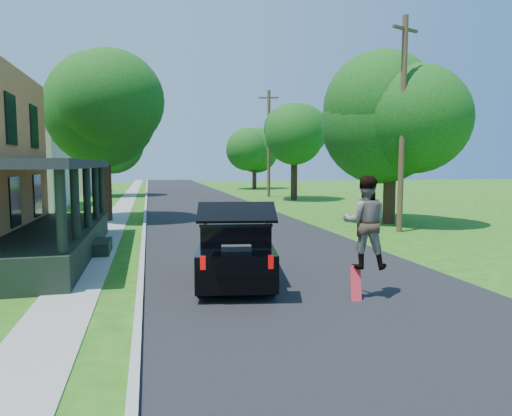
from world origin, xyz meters
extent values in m
plane|color=#1B5B12|center=(0.00, 0.00, 0.00)|extent=(140.00, 140.00, 0.00)
cube|color=black|center=(0.00, 20.00, 0.00)|extent=(8.00, 120.00, 0.02)
cube|color=#9A9B96|center=(-4.05, 20.00, 0.00)|extent=(0.15, 120.00, 0.12)
cube|color=#9A9991|center=(-5.60, 20.00, 0.00)|extent=(1.30, 120.00, 0.03)
cube|color=black|center=(-6.80, 6.00, 0.45)|extent=(2.40, 10.00, 0.90)
cube|color=#232326|center=(-6.80, 6.00, 3.00)|extent=(2.60, 10.30, 0.25)
cube|color=#B6B2A1|center=(-13.50, 24.00, 2.50)|extent=(8.00, 8.00, 5.00)
cube|color=#B6B2A1|center=(-13.50, 40.00, 2.50)|extent=(8.00, 8.00, 5.00)
pyramid|color=#232326|center=(-13.50, 40.00, 7.20)|extent=(12.78, 12.78, 2.20)
cube|color=black|center=(-1.66, 1.50, 0.63)|extent=(2.48, 4.51, 0.82)
cube|color=black|center=(-1.64, 1.64, 1.29)|extent=(2.07, 2.89, 0.53)
cube|color=black|center=(-1.64, 1.64, 1.58)|extent=(2.12, 2.98, 0.08)
cube|color=black|center=(-2.01, -0.56, 1.99)|extent=(1.78, 1.15, 0.37)
cube|color=#2D2D32|center=(-1.88, 0.24, 0.92)|extent=(0.77, 0.69, 0.44)
cube|color=silver|center=(-2.35, 1.76, 1.67)|extent=(0.45, 2.32, 0.06)
cube|color=silver|center=(-0.93, 1.52, 1.67)|extent=(0.45, 2.32, 0.06)
cube|color=#990505|center=(-2.72, -0.46, 0.92)|extent=(0.12, 0.08, 0.29)
cube|color=#990505|center=(-1.31, -0.70, 0.92)|extent=(0.12, 0.08, 0.29)
cylinder|color=black|center=(-2.20, 3.02, 0.33)|extent=(0.34, 0.69, 0.66)
cylinder|color=black|center=(-0.66, 2.76, 0.33)|extent=(0.34, 0.69, 0.66)
cylinder|color=black|center=(-2.67, 0.24, 0.33)|extent=(0.34, 0.69, 0.66)
cylinder|color=black|center=(-1.13, -0.02, 0.33)|extent=(0.34, 0.69, 0.66)
imported|color=black|center=(0.86, -0.68, 1.71)|extent=(1.22, 1.09, 2.06)
cube|color=#B70F1B|center=(0.60, -0.84, 0.33)|extent=(0.37, 0.42, 0.86)
cylinder|color=black|center=(-6.00, 15.30, 1.74)|extent=(0.58, 0.58, 3.49)
sphere|color=#25731E|center=(-6.00, 15.30, 5.42)|extent=(5.97, 5.97, 5.79)
sphere|color=#25731E|center=(-5.60, 14.98, 6.71)|extent=(5.18, 5.18, 5.02)
sphere|color=#25731E|center=(-6.49, 15.72, 6.06)|extent=(5.31, 5.31, 5.15)
cylinder|color=black|center=(-7.61, 35.02, 1.58)|extent=(0.78, 0.78, 3.16)
sphere|color=#25731E|center=(-7.61, 35.02, 5.12)|extent=(7.77, 7.77, 5.89)
sphere|color=#25731E|center=(-7.10, 34.91, 6.43)|extent=(6.74, 6.74, 5.10)
sphere|color=#25731E|center=(-8.26, 35.19, 5.78)|extent=(6.91, 6.91, 5.23)
cylinder|color=black|center=(8.04, 10.95, 1.68)|extent=(0.80, 0.80, 3.36)
sphere|color=#25731E|center=(8.04, 10.95, 5.29)|extent=(7.58, 7.58, 5.80)
sphere|color=#25731E|center=(8.32, 10.48, 6.58)|extent=(6.57, 6.57, 5.03)
sphere|color=#25731E|center=(7.70, 11.57, 5.94)|extent=(6.74, 6.74, 5.16)
cylinder|color=black|center=(8.14, 26.84, 1.98)|extent=(0.72, 0.72, 3.96)
sphere|color=#25731E|center=(8.14, 26.84, 5.60)|extent=(6.41, 6.41, 4.91)
sphere|color=#25731E|center=(8.62, 26.71, 6.69)|extent=(5.56, 5.56, 4.26)
sphere|color=#25731E|center=(7.53, 27.01, 6.15)|extent=(5.70, 5.70, 4.37)
cylinder|color=black|center=(8.66, 43.89, 1.37)|extent=(0.61, 0.61, 2.74)
sphere|color=#25731E|center=(8.66, 43.89, 4.40)|extent=(6.08, 6.08, 4.98)
sphere|color=#25731E|center=(9.07, 43.72, 5.50)|extent=(5.27, 5.27, 4.32)
sphere|color=#25731E|center=(8.13, 44.12, 4.95)|extent=(5.41, 5.41, 4.43)
cylinder|color=#4D3A23|center=(7.00, 8.17, 4.66)|extent=(0.32, 0.32, 9.31)
cube|color=#4D3A23|center=(7.00, 8.17, 8.74)|extent=(1.47, 0.63, 0.11)
cylinder|color=#4D3A23|center=(7.00, 30.88, 4.85)|extent=(0.36, 0.36, 9.70)
cube|color=#4D3A23|center=(7.00, 30.88, 9.02)|extent=(1.75, 0.64, 0.13)
camera|label=1|loc=(-3.79, -9.90, 2.98)|focal=32.00mm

